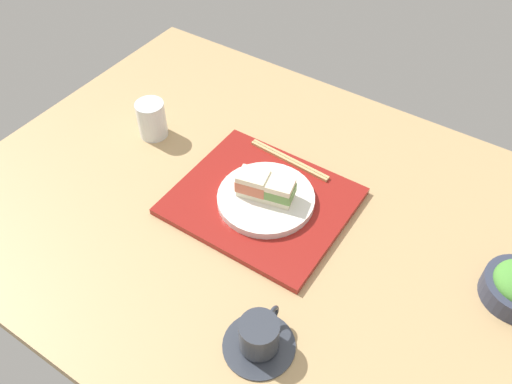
{
  "coord_description": "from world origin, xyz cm",
  "views": [
    {
      "loc": [
        -38.32,
        64.41,
        87.29
      ],
      "look_at": [
        4.21,
        0.1,
        5.0
      ],
      "focal_mm": 36.84,
      "sensor_mm": 36.0,
      "label": 1
    }
  ],
  "objects_px": {
    "sandwich_plate": "(266,198)",
    "sandwich_near": "(279,191)",
    "sandwich_far": "(253,183)",
    "coffee_cup": "(259,337)",
    "drinking_glass": "(152,119)",
    "chopsticks_pair": "(289,160)"
  },
  "relations": [
    {
      "from": "sandwich_far",
      "to": "drinking_glass",
      "type": "relative_size",
      "value": 0.8
    },
    {
      "from": "coffee_cup",
      "to": "drinking_glass",
      "type": "relative_size",
      "value": 1.38
    },
    {
      "from": "sandwich_far",
      "to": "chopsticks_pair",
      "type": "height_order",
      "value": "sandwich_far"
    },
    {
      "from": "sandwich_plate",
      "to": "coffee_cup",
      "type": "relative_size",
      "value": 1.63
    },
    {
      "from": "coffee_cup",
      "to": "drinking_glass",
      "type": "xyz_separation_m",
      "value": [
        0.54,
        -0.34,
        0.02
      ]
    },
    {
      "from": "chopsticks_pair",
      "to": "coffee_cup",
      "type": "distance_m",
      "value": 0.47
    },
    {
      "from": "sandwich_far",
      "to": "coffee_cup",
      "type": "height_order",
      "value": "sandwich_far"
    },
    {
      "from": "sandwich_near",
      "to": "chopsticks_pair",
      "type": "relative_size",
      "value": 0.35
    },
    {
      "from": "sandwich_near",
      "to": "coffee_cup",
      "type": "height_order",
      "value": "sandwich_near"
    },
    {
      "from": "sandwich_plate",
      "to": "drinking_glass",
      "type": "xyz_separation_m",
      "value": [
        0.37,
        -0.05,
        0.02
      ]
    },
    {
      "from": "sandwich_plate",
      "to": "sandwich_far",
      "type": "height_order",
      "value": "sandwich_far"
    },
    {
      "from": "sandwich_far",
      "to": "drinking_glass",
      "type": "height_order",
      "value": "drinking_glass"
    },
    {
      "from": "sandwich_plate",
      "to": "sandwich_far",
      "type": "relative_size",
      "value": 2.81
    },
    {
      "from": "sandwich_near",
      "to": "sandwich_far",
      "type": "distance_m",
      "value": 0.06
    },
    {
      "from": "sandwich_plate",
      "to": "sandwich_near",
      "type": "height_order",
      "value": "sandwich_near"
    },
    {
      "from": "sandwich_far",
      "to": "chopsticks_pair",
      "type": "relative_size",
      "value": 0.35
    },
    {
      "from": "sandwich_near",
      "to": "sandwich_far",
      "type": "bearing_deg",
      "value": 12.69
    },
    {
      "from": "sandwich_plate",
      "to": "coffee_cup",
      "type": "distance_m",
      "value": 0.34
    },
    {
      "from": "sandwich_far",
      "to": "coffee_cup",
      "type": "distance_m",
      "value": 0.35
    },
    {
      "from": "sandwich_far",
      "to": "sandwich_near",
      "type": "bearing_deg",
      "value": -167.31
    },
    {
      "from": "sandwich_far",
      "to": "coffee_cup",
      "type": "relative_size",
      "value": 0.58
    },
    {
      "from": "sandwich_near",
      "to": "chopsticks_pair",
      "type": "xyz_separation_m",
      "value": [
        0.05,
        -0.13,
        -0.04
      ]
    }
  ]
}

